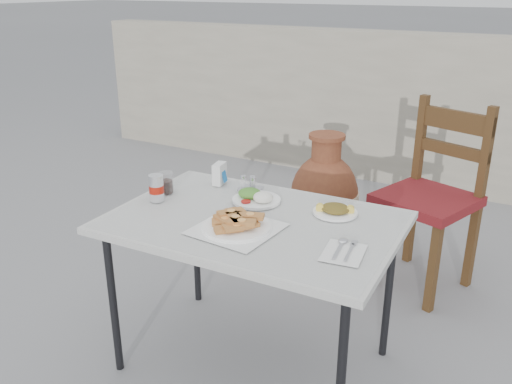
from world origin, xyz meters
The scene contains 13 objects.
ground centered at (0.00, 0.00, 0.00)m, with size 80.00×80.00×0.00m, color slate.
cafe_table centered at (0.06, -0.12, 0.64)m, with size 1.15×0.80×0.68m.
pide_plate centered at (0.05, -0.23, 0.71)m, with size 0.32×0.32×0.06m.
salad_rice_plate centered at (-0.02, 0.04, 0.70)m, with size 0.21×0.21×0.05m.
salad_chopped_plate centered at (0.32, 0.09, 0.70)m, with size 0.18×0.18×0.04m.
soda_can centered at (-0.39, -0.16, 0.74)m, with size 0.06×0.06×0.11m.
cola_glass centered at (-0.42, -0.06, 0.72)m, with size 0.07×0.07×0.09m.
napkin_holder centered at (-0.27, 0.15, 0.73)m, with size 0.06×0.09×0.10m.
condiment_caddy centered at (-0.11, 0.14, 0.71)m, with size 0.11×0.09×0.07m.
cutlery_napkin centered at (0.47, -0.21, 0.69)m, with size 0.16×0.20×0.01m.
chair centered at (0.53, 0.94, 0.51)m, with size 0.56×0.56×0.99m.
terracotta_urn centered at (-0.12, 1.06, 0.34)m, with size 0.42×0.42×0.73m.
back_wall centered at (0.00, 2.50, 0.60)m, with size 6.00×0.25×1.20m, color #9C9482.
Camera 1 is at (1.03, -1.81, 1.55)m, focal length 38.00 mm.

